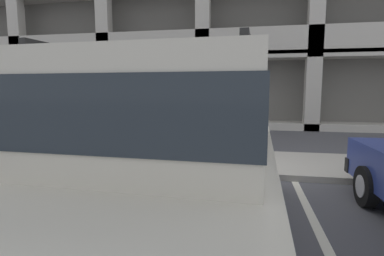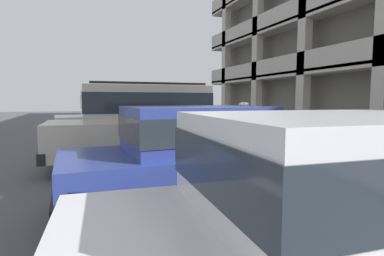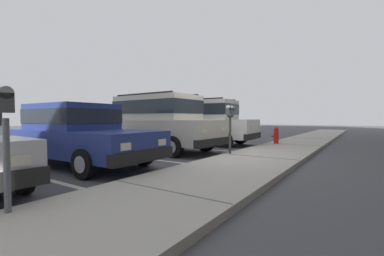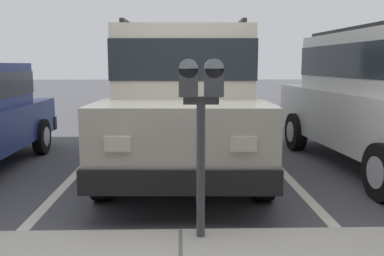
{
  "view_description": "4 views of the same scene",
  "coord_description": "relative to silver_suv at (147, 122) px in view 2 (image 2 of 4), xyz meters",
  "views": [
    {
      "loc": [
        0.6,
        -5.47,
        1.71
      ],
      "look_at": [
        -0.33,
        -0.67,
        1.08
      ],
      "focal_mm": 28.0,
      "sensor_mm": 36.0,
      "label": 1
    },
    {
      "loc": [
        7.25,
        -4.11,
        1.63
      ],
      "look_at": [
        -0.47,
        -1.11,
        0.86
      ],
      "focal_mm": 28.0,
      "sensor_mm": 36.0,
      "label": 2
    },
    {
      "loc": [
        6.89,
        3.71,
        1.19
      ],
      "look_at": [
        -0.05,
        -0.96,
        0.87
      ],
      "focal_mm": 24.0,
      "sensor_mm": 36.0,
      "label": 3
    },
    {
      "loc": [
        0.0,
        3.7,
        1.52
      ],
      "look_at": [
        -0.11,
        -0.49,
        0.89
      ],
      "focal_mm": 40.0,
      "sensor_mm": 36.0,
      "label": 4
    }
  ],
  "objects": [
    {
      "name": "dark_hatchback",
      "position": [
        3.25,
        0.18,
        -0.27
      ],
      "size": [
        1.91,
        4.52,
        1.54
      ],
      "rotation": [
        0.0,
        0.0,
        0.02
      ],
      "color": "navy",
      "rests_on": "ground_plane"
    },
    {
      "name": "blue_coupe",
      "position": [
        5.86,
        0.24,
        -0.27
      ],
      "size": [
        2.07,
        4.6,
        1.54
      ],
      "rotation": [
        0.0,
        0.0,
        -0.08
      ],
      "color": "silver",
      "rests_on": "ground_plane"
    },
    {
      "name": "parking_meter_near",
      "position": [
        -0.08,
        2.82,
        0.11
      ],
      "size": [
        0.35,
        0.12,
        1.44
      ],
      "color": "#47474C",
      "rests_on": "sidewalk"
    },
    {
      "name": "ground_plane",
      "position": [
        0.08,
        2.47,
        -1.14
      ],
      "size": [
        80.0,
        80.0,
        0.1
      ],
      "color": "#4C4C51"
    },
    {
      "name": "silver_suv",
      "position": [
        0.0,
        0.0,
        0.0
      ],
      "size": [
        2.13,
        4.84,
        2.03
      ],
      "rotation": [
        0.0,
        0.0,
        -0.03
      ],
      "color": "beige",
      "rests_on": "ground_plane"
    },
    {
      "name": "fire_hydrant",
      "position": [
        -3.92,
        3.12,
        -0.62
      ],
      "size": [
        0.3,
        0.3,
        0.7
      ],
      "color": "red",
      "rests_on": "sidewalk"
    },
    {
      "name": "red_sedan",
      "position": [
        -2.99,
        0.06,
        0.0
      ],
      "size": [
        2.25,
        4.9,
        2.03
      ],
      "rotation": [
        0.0,
        0.0,
        0.07
      ],
      "color": "silver",
      "rests_on": "ground_plane"
    },
    {
      "name": "sidewalk",
      "position": [
        0.08,
        3.77,
        -1.03
      ],
      "size": [
        40.0,
        2.2,
        0.12
      ],
      "color": "#ADA89E",
      "rests_on": "ground_plane"
    },
    {
      "name": "parking_stall_lines",
      "position": [
        1.54,
        1.07,
        -1.08
      ],
      "size": [
        11.8,
        4.8,
        0.01
      ],
      "color": "silver",
      "rests_on": "ground_plane"
    }
  ]
}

